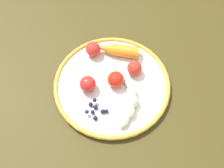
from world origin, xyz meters
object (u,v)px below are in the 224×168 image
at_px(carrot_orange, 118,50).
at_px(tomato_extra, 88,84).
at_px(banana, 130,101).
at_px(blueberry_pile, 96,110).
at_px(dining_table, 90,94).
at_px(tomato_near, 116,79).
at_px(plate, 112,85).
at_px(tomato_mid, 93,49).
at_px(tomato_far, 135,68).

bearing_deg(carrot_orange, tomato_extra, 33.28).
relative_size(banana, carrot_orange, 1.13).
bearing_deg(blueberry_pile, banana, 171.39).
height_order(dining_table, carrot_orange, carrot_orange).
relative_size(banana, tomato_near, 3.09).
relative_size(carrot_orange, tomato_extra, 2.76).
xyz_separation_m(carrot_orange, blueberry_pile, (0.11, 0.14, -0.01)).
xyz_separation_m(plate, banana, (-0.02, 0.07, 0.02)).
bearing_deg(tomato_mid, blueberry_pile, 72.09).
bearing_deg(plate, tomato_mid, -83.83).
height_order(dining_table, tomato_near, tomato_near).
xyz_separation_m(plate, tomato_near, (-0.01, 0.00, 0.02)).
distance_m(plate, carrot_orange, 0.10).
height_order(plate, blueberry_pile, blueberry_pile).
height_order(tomato_near, tomato_far, tomato_near).
height_order(banana, tomato_near, tomato_near).
bearing_deg(banana, plate, -73.65).
bearing_deg(carrot_orange, tomato_far, 103.86).
distance_m(tomato_mid, tomato_far, 0.12).
xyz_separation_m(plate, carrot_orange, (-0.05, -0.08, 0.02)).
distance_m(dining_table, tomato_extra, 0.14).
height_order(banana, tomato_extra, tomato_extra).
xyz_separation_m(dining_table, tomato_mid, (-0.04, -0.06, 0.13)).
bearing_deg(tomato_mid, banana, 100.21).
distance_m(tomato_far, tomato_extra, 0.13).
xyz_separation_m(dining_table, plate, (-0.05, 0.05, 0.11)).
bearing_deg(tomato_far, dining_table, -17.67).
bearing_deg(dining_table, tomato_far, 162.33).
relative_size(tomato_far, tomato_extra, 0.93).
bearing_deg(plate, banana, 106.35).
bearing_deg(dining_table, tomato_mid, -123.41).
xyz_separation_m(carrot_orange, tomato_near, (0.04, 0.09, 0.01)).
bearing_deg(dining_table, blueberry_pile, 82.38).
xyz_separation_m(tomato_near, tomato_far, (-0.06, -0.01, -0.00)).
relative_size(dining_table, carrot_orange, 9.86).
distance_m(plate, tomato_extra, 0.07).
distance_m(blueberry_pile, tomato_near, 0.09).
xyz_separation_m(tomato_mid, tomato_far, (-0.08, 0.10, -0.00)).
relative_size(banana, tomato_far, 3.34).
relative_size(carrot_orange, tomato_mid, 2.84).
xyz_separation_m(plate, tomato_far, (-0.07, -0.01, 0.02)).
bearing_deg(carrot_orange, tomato_near, 64.69).
relative_size(banana, blueberry_pile, 2.33).
relative_size(blueberry_pile, tomato_extra, 1.34).
distance_m(blueberry_pile, tomato_extra, 0.07).
bearing_deg(tomato_near, tomato_extra, -10.79).
relative_size(dining_table, tomato_far, 29.16).
xyz_separation_m(banana, blueberry_pile, (0.08, -0.01, -0.01)).
relative_size(dining_table, plate, 3.77).
bearing_deg(blueberry_pile, dining_table, -97.62).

